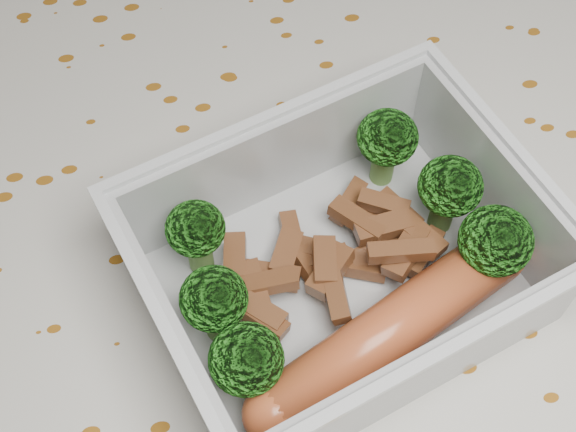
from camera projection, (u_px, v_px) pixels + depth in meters
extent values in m
cube|color=brown|center=(279.00, 277.00, 0.45)|extent=(1.40, 0.90, 0.04)
cube|color=silver|center=(279.00, 257.00, 0.43)|extent=(1.46, 0.96, 0.01)
cube|color=silver|center=(339.00, 287.00, 0.42)|extent=(0.21, 0.19, 0.00)
cube|color=silver|center=(277.00, 159.00, 0.42)|extent=(0.17, 0.06, 0.06)
cube|color=silver|center=(420.00, 373.00, 0.36)|extent=(0.17, 0.06, 0.06)
cube|color=silver|center=(490.00, 184.00, 0.41)|extent=(0.04, 0.13, 0.06)
cube|color=silver|center=(178.00, 339.00, 0.37)|extent=(0.04, 0.13, 0.06)
cube|color=silver|center=(272.00, 115.00, 0.40)|extent=(0.19, 0.06, 0.00)
cube|color=silver|center=(437.00, 356.00, 0.33)|extent=(0.19, 0.06, 0.00)
cube|color=silver|center=(513.00, 144.00, 0.39)|extent=(0.05, 0.13, 0.00)
cube|color=silver|center=(158.00, 316.00, 0.34)|extent=(0.05, 0.13, 0.00)
cylinder|color=#608C3F|center=(200.00, 252.00, 0.41)|extent=(0.02, 0.02, 0.03)
ellipsoid|color=#2C8F1F|center=(195.00, 229.00, 0.39)|extent=(0.03, 0.03, 0.03)
cylinder|color=#608C3F|center=(383.00, 164.00, 0.44)|extent=(0.02, 0.02, 0.03)
ellipsoid|color=#2C8F1F|center=(388.00, 137.00, 0.42)|extent=(0.03, 0.03, 0.03)
cylinder|color=#608C3F|center=(218.00, 320.00, 0.39)|extent=(0.02, 0.02, 0.03)
ellipsoid|color=#2C8F1F|center=(214.00, 299.00, 0.37)|extent=(0.03, 0.03, 0.03)
cylinder|color=#608C3F|center=(443.00, 211.00, 0.42)|extent=(0.02, 0.02, 0.02)
ellipsoid|color=#2C8F1F|center=(450.00, 186.00, 0.40)|extent=(0.03, 0.03, 0.03)
cylinder|color=#608C3F|center=(248.00, 378.00, 0.38)|extent=(0.02, 0.02, 0.02)
ellipsoid|color=#2C8F1F|center=(246.00, 359.00, 0.36)|extent=(0.03, 0.03, 0.03)
cylinder|color=#608C3F|center=(485.00, 264.00, 0.41)|extent=(0.02, 0.02, 0.02)
ellipsoid|color=#2C8F1F|center=(496.00, 241.00, 0.39)|extent=(0.04, 0.04, 0.03)
cube|color=brown|center=(348.00, 201.00, 0.43)|extent=(0.03, 0.03, 0.01)
cube|color=brown|center=(311.00, 268.00, 0.41)|extent=(0.02, 0.03, 0.01)
cube|color=brown|center=(401.00, 251.00, 0.40)|extent=(0.03, 0.01, 0.01)
cube|color=brown|center=(424.00, 252.00, 0.42)|extent=(0.03, 0.03, 0.01)
cube|color=brown|center=(327.00, 258.00, 0.42)|extent=(0.02, 0.01, 0.01)
cube|color=brown|center=(406.00, 252.00, 0.41)|extent=(0.03, 0.03, 0.01)
cube|color=brown|center=(379.00, 229.00, 0.43)|extent=(0.03, 0.03, 0.01)
cube|color=brown|center=(235.00, 258.00, 0.41)|extent=(0.02, 0.03, 0.01)
cube|color=brown|center=(292.00, 236.00, 0.42)|extent=(0.01, 0.03, 0.01)
cube|color=brown|center=(358.00, 220.00, 0.42)|extent=(0.03, 0.03, 0.01)
cube|color=brown|center=(320.00, 254.00, 0.42)|extent=(0.03, 0.02, 0.01)
cube|color=brown|center=(260.00, 317.00, 0.39)|extent=(0.03, 0.03, 0.01)
cube|color=brown|center=(330.00, 271.00, 0.40)|extent=(0.03, 0.03, 0.01)
cube|color=brown|center=(337.00, 297.00, 0.39)|extent=(0.01, 0.03, 0.01)
cube|color=brown|center=(260.00, 311.00, 0.39)|extent=(0.03, 0.03, 0.01)
cube|color=brown|center=(383.00, 227.00, 0.41)|extent=(0.03, 0.01, 0.01)
cube|color=brown|center=(398.00, 213.00, 0.43)|extent=(0.03, 0.03, 0.01)
cube|color=brown|center=(325.00, 262.00, 0.40)|extent=(0.02, 0.03, 0.01)
cube|color=brown|center=(256.00, 285.00, 0.40)|extent=(0.01, 0.03, 0.01)
cube|color=brown|center=(418.00, 233.00, 0.41)|extent=(0.03, 0.03, 0.01)
cube|color=brown|center=(267.00, 283.00, 0.40)|extent=(0.03, 0.01, 0.01)
cube|color=brown|center=(285.00, 253.00, 0.42)|extent=(0.02, 0.03, 0.01)
cube|color=brown|center=(356.00, 265.00, 0.42)|extent=(0.03, 0.02, 0.01)
cube|color=brown|center=(384.00, 204.00, 0.42)|extent=(0.03, 0.02, 0.01)
cube|color=brown|center=(378.00, 252.00, 0.42)|extent=(0.03, 0.02, 0.01)
cube|color=brown|center=(270.00, 276.00, 0.41)|extent=(0.03, 0.02, 0.01)
cylinder|color=#BF542B|center=(392.00, 330.00, 0.38)|extent=(0.14, 0.08, 0.03)
sphere|color=#BF542B|center=(497.00, 254.00, 0.41)|extent=(0.03, 0.03, 0.03)
sphere|color=#BF542B|center=(274.00, 414.00, 0.36)|extent=(0.03, 0.03, 0.03)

